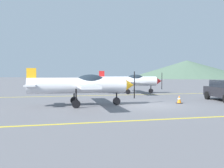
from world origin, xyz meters
The scene contains 7 objects.
ground_plane centered at (0.00, 0.00, 0.00)m, with size 400.00×400.00×0.00m, color slate.
apron_line_near centered at (0.00, -4.86, 0.01)m, with size 80.00×0.16×0.01m, color yellow.
apron_line_far centered at (0.00, 8.30, 0.01)m, with size 80.00×0.16×0.01m, color yellow.
airplane_near centered at (-4.44, 0.75, 1.37)m, with size 7.02×8.10×2.43m.
airplane_mid centered at (1.89, 10.14, 1.37)m, with size 7.10×8.14×2.43m.
traffic_cone_front centered at (2.38, 0.51, 0.29)m, with size 0.36×0.36×0.59m.
hill_centerleft centered at (69.73, 112.25, 5.24)m, with size 69.13×69.13×10.48m, color #4C6651.
Camera 1 is at (-6.22, -14.83, 2.02)m, focal length 38.68 mm.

